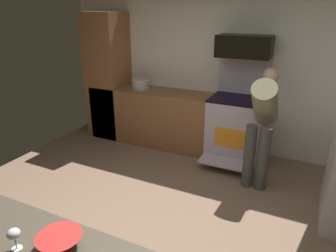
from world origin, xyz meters
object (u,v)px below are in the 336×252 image
(stock_pot, at_px, (140,84))
(mixing_bowl_small, at_px, (60,242))
(oven_range, at_px, (236,126))
(microwave, at_px, (244,46))
(wine_glass_mid, at_px, (14,235))
(person_cook, at_px, (263,119))

(stock_pot, bearing_deg, mixing_bowl_small, -66.66)
(oven_range, xyz_separation_m, stock_pot, (-1.63, 0.01, 0.47))
(microwave, height_order, wine_glass_mid, microwave)
(person_cook, bearing_deg, microwave, 124.78)
(person_cook, xyz_separation_m, mixing_bowl_small, (-0.65, -2.73, 0.07))
(stock_pot, bearing_deg, oven_range, -0.44)
(wine_glass_mid, distance_m, stock_pot, 3.61)
(person_cook, bearing_deg, stock_pot, 165.12)
(person_cook, relative_size, mixing_bowl_small, 5.71)
(mixing_bowl_small, bearing_deg, stock_pot, 113.34)
(mixing_bowl_small, distance_m, wine_glass_mid, 0.25)
(person_cook, height_order, stock_pot, person_cook)
(mixing_bowl_small, height_order, stock_pot, stock_pot)
(microwave, relative_size, person_cook, 0.51)
(mixing_bowl_small, distance_m, stock_pot, 3.58)
(mixing_bowl_small, xyz_separation_m, wine_glass_mid, (-0.21, -0.12, 0.06))
(oven_range, height_order, person_cook, oven_range)
(microwave, height_order, stock_pot, microwave)
(oven_range, distance_m, microwave, 1.15)
(person_cook, relative_size, stock_pot, 5.09)
(wine_glass_mid, xyz_separation_m, stock_pot, (-1.21, 3.40, -0.02))
(mixing_bowl_small, xyz_separation_m, stock_pot, (-1.42, 3.28, 0.04))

